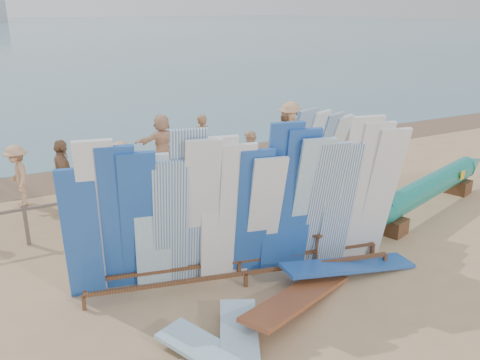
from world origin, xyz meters
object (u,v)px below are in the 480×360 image
beach_chair_right (117,201)px  beachgoer_4 (64,178)px  side_surfboard_rack (304,178)px  beachgoer_extra_0 (291,129)px  flat_board_d (348,275)px  vendor_table (317,241)px  beachgoer_8 (250,158)px  main_surfboard_rack (243,212)px  beachgoer_6 (122,176)px  stroller (163,187)px  beachgoer_3 (18,176)px  outrigger_canoe (430,188)px  beachgoer_9 (288,132)px  beachgoer_5 (162,142)px  flat_board_c (298,309)px  beachgoer_7 (201,143)px  beach_chair_left (128,204)px

beach_chair_right → beachgoer_4: (-1.11, 0.43, 0.65)m
side_surfboard_rack → beachgoer_extra_0: side_surfboard_rack is taller
flat_board_d → beachgoer_4: beachgoer_4 is taller
vendor_table → beachgoer_8: 4.57m
main_surfboard_rack → beachgoer_6: main_surfboard_rack is taller
stroller → beachgoer_3: 3.57m
side_surfboard_rack → beachgoer_3: (-5.30, 4.70, -0.53)m
outrigger_canoe → beachgoer_9: 5.41m
beachgoer_8 → beachgoer_5: size_ratio=0.88×
flat_board_c → beachgoer_extra_0: size_ratio=1.47×
flat_board_c → beachgoer_8: beachgoer_8 is taller
beachgoer_8 → stroller: bearing=-57.3°
flat_board_d → beachgoer_7: 7.29m
beachgoer_5 → beachgoer_3: 4.31m
vendor_table → beach_chair_left: bearing=102.1°
beachgoer_extra_0 → vendor_table: bearing=-53.2°
beachgoer_6 → beachgoer_7: bearing=-120.7°
outrigger_canoe → stroller: size_ratio=6.21×
flat_board_c → beachgoer_8: size_ratio=1.76×
vendor_table → beach_chair_right: vendor_table is taller
outrigger_canoe → beach_chair_right: outrigger_canoe is taller
flat_board_c → stroller: 5.69m
beachgoer_7 → beachgoer_8: beachgoer_7 is taller
side_surfboard_rack → vendor_table: bearing=-130.8°
beach_chair_right → beachgoer_extra_0: bearing=3.4°
outrigger_canoe → beachgoer_extra_0: beachgoer_extra_0 is taller
beach_chair_left → flat_board_c: bearing=-54.7°
beachgoer_7 → beach_chair_right: bearing=24.7°
beachgoer_3 → outrigger_canoe: bearing=56.1°
flat_board_d → beach_chair_right: bearing=35.4°
flat_board_c → flat_board_d: (1.47, 0.49, 0.00)m
beachgoer_extra_0 → beachgoer_5: (-4.30, 0.49, -0.05)m
flat_board_c → flat_board_d: bearing=-97.7°
vendor_table → beachgoer_6: size_ratio=0.63×
outrigger_canoe → beachgoer_3: bearing=132.1°
beachgoer_6 → beachgoer_3: size_ratio=1.10×
beachgoer_7 → outrigger_canoe: bearing=112.9°
beachgoer_4 → beachgoer_6: beachgoer_4 is taller
vendor_table → flat_board_c: size_ratio=0.40×
side_surfboard_rack → beach_chair_left: bearing=115.9°
outrigger_canoe → beach_chair_left: (-6.56, 3.18, -0.31)m
beachgoer_7 → beachgoer_8: bearing=99.0°
beach_chair_left → beachgoer_8: size_ratio=0.64×
beachgoer_6 → beachgoer_4: bearing=11.7°
beachgoer_9 → beach_chair_right: bearing=-156.3°
main_surfboard_rack → beach_chair_right: size_ratio=6.41×
outrigger_canoe → stroller: 6.60m
main_surfboard_rack → beachgoer_extra_0: bearing=63.4°
beachgoer_6 → beachgoer_3: (-2.24, 1.42, -0.08)m
beach_chair_right → stroller: stroller is taller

